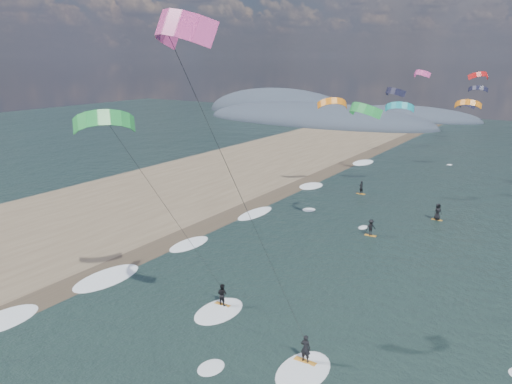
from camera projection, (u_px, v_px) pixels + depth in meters
The scene contains 9 objects.
ground at pixel (155, 362), 28.03m from camera, with size 260.00×260.00×0.00m, color black.
sand_strip at pixel (48, 232), 48.71m from camera, with size 26.00×240.00×0.00m, color brown.
wet_sand_strip at pixel (135, 258), 42.42m from camera, with size 3.00×240.00×0.00m, color #382D23.
coastal_hills at pixel (311, 118), 138.86m from camera, with size 80.00×41.00×15.00m.
kitesurfer_near_a at pixel (199, 110), 21.91m from camera, with size 7.78×9.03×18.81m.
kitesurfer_near_b at pixel (147, 187), 29.82m from camera, with size 6.78×9.09×14.28m.
far_kitesurfers at pixel (394, 213), 51.78m from camera, with size 11.61×14.61×1.79m.
bg_kite_field at pixel (430, 93), 71.09m from camera, with size 14.58×65.87×7.70m.
shoreline_surf at pixel (183, 244), 45.63m from camera, with size 2.40×79.40×0.11m.
Camera 1 is at (18.11, -17.48, 16.61)m, focal length 35.00 mm.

